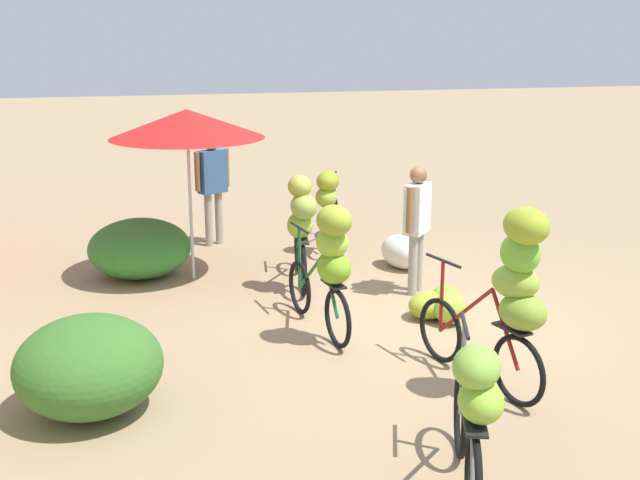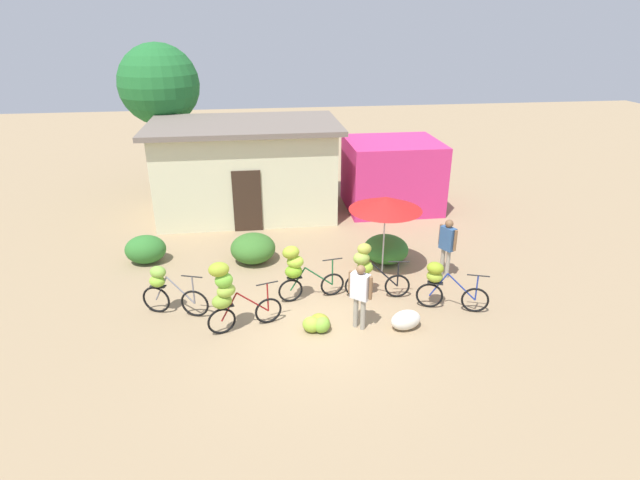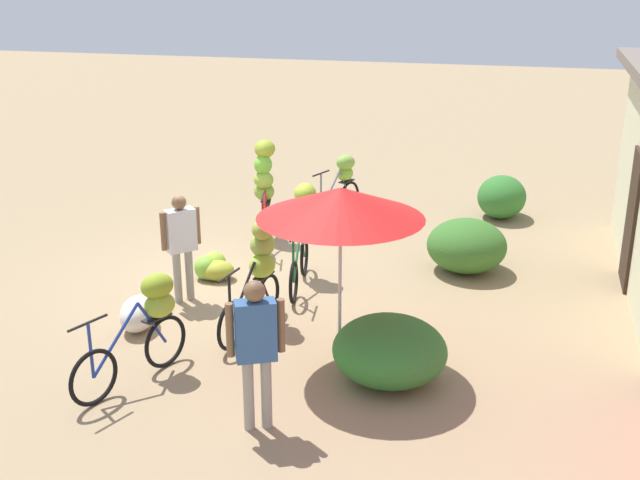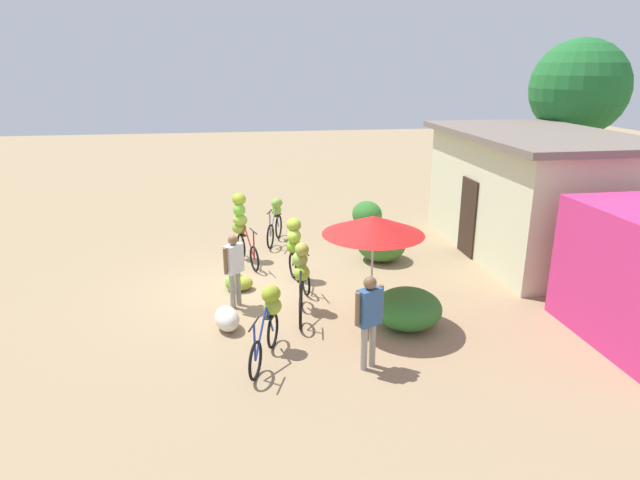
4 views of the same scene
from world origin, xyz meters
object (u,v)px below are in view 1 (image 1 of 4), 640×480
(market_umbrella, at_px, (187,124))
(person_vendor, at_px, (417,217))
(produce_sack, at_px, (401,252))
(person_bystander, at_px, (212,179))
(bicycle_near_pile, at_px, (512,286))
(bicycle_by_shop, at_px, (301,223))
(bicycle_center_loaded, at_px, (329,258))
(bicycle_leftmost, at_px, (473,410))
(banana_pile_on_ground, at_px, (440,305))
(bicycle_rightmost, at_px, (329,202))

(market_umbrella, distance_m, person_vendor, 3.00)
(produce_sack, bearing_deg, person_vendor, 170.39)
(person_vendor, distance_m, person_bystander, 3.48)
(market_umbrella, xyz_separation_m, bicycle_near_pile, (-4.00, -2.37, -0.96))
(bicycle_by_shop, height_order, person_vendor, person_vendor)
(bicycle_center_loaded, height_order, produce_sack, bicycle_center_loaded)
(bicycle_leftmost, height_order, person_bystander, person_bystander)
(produce_sack, bearing_deg, market_umbrella, 86.71)
(bicycle_by_shop, height_order, banana_pile_on_ground, bicycle_by_shop)
(bicycle_leftmost, height_order, person_vendor, person_vendor)
(bicycle_leftmost, distance_m, banana_pile_on_ground, 3.59)
(bicycle_leftmost, bearing_deg, person_vendor, -15.29)
(person_bystander, bearing_deg, bicycle_near_pile, -160.94)
(person_vendor, bearing_deg, bicycle_near_pile, 176.06)
(bicycle_rightmost, height_order, person_bystander, person_bystander)
(bicycle_by_shop, height_order, person_bystander, person_bystander)
(person_vendor, bearing_deg, bicycle_rightmost, 15.15)
(bicycle_near_pile, xyz_separation_m, banana_pile_on_ground, (1.92, -0.15, -0.86))
(bicycle_near_pile, bearing_deg, bicycle_center_loaded, 36.27)
(market_umbrella, height_order, bicycle_leftmost, market_umbrella)
(banana_pile_on_ground, bearing_deg, person_bystander, 29.65)
(bicycle_rightmost, bearing_deg, person_vendor, -164.85)
(bicycle_leftmost, bearing_deg, banana_pile_on_ground, -18.49)
(market_umbrella, height_order, bicycle_by_shop, market_umbrella)
(bicycle_center_loaded, relative_size, produce_sack, 2.36)
(bicycle_near_pile, height_order, bicycle_by_shop, bicycle_near_pile)
(bicycle_rightmost, xyz_separation_m, person_vendor, (-2.07, -0.56, 0.24))
(bicycle_leftmost, xyz_separation_m, produce_sack, (5.28, -1.34, -0.48))
(banana_pile_on_ground, xyz_separation_m, produce_sack, (1.92, -0.21, 0.06))
(banana_pile_on_ground, height_order, person_bystander, person_bystander)
(bicycle_center_loaded, distance_m, bicycle_by_shop, 1.68)
(market_umbrella, relative_size, bicycle_center_loaded, 1.30)
(bicycle_rightmost, bearing_deg, person_bystander, 66.25)
(person_bystander, bearing_deg, banana_pile_on_ground, -150.35)
(bicycle_near_pile, distance_m, banana_pile_on_ground, 2.11)
(produce_sack, height_order, person_vendor, person_vendor)
(banana_pile_on_ground, bearing_deg, bicycle_rightmost, 9.90)
(bicycle_leftmost, distance_m, bicycle_near_pile, 1.77)
(person_vendor, bearing_deg, person_bystander, 37.63)
(bicycle_by_shop, xyz_separation_m, bicycle_rightmost, (1.60, -0.75, -0.13))
(market_umbrella, relative_size, bicycle_leftmost, 1.38)
(bicycle_rightmost, relative_size, produce_sack, 2.28)
(produce_sack, distance_m, person_bystander, 2.98)
(bicycle_center_loaded, distance_m, banana_pile_on_ground, 1.54)
(bicycle_rightmost, xyz_separation_m, person_bystander, (0.69, 1.56, 0.28))
(bicycle_leftmost, relative_size, produce_sack, 2.23)
(bicycle_by_shop, bearing_deg, bicycle_leftmost, -178.33)
(bicycle_center_loaded, bearing_deg, person_vendor, -48.44)
(bicycle_leftmost, distance_m, bicycle_rightmost, 6.36)
(bicycle_center_loaded, height_order, person_bystander, person_bystander)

